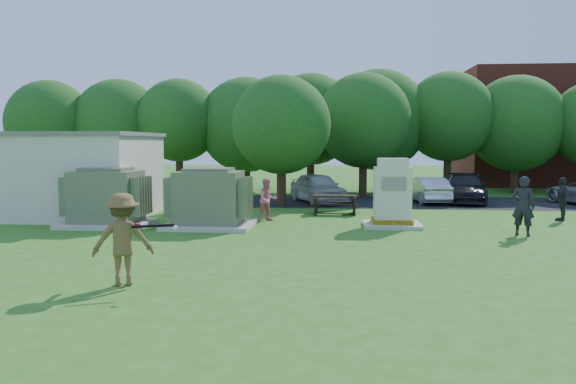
# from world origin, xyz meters

# --- Properties ---
(ground) EXTENTS (120.00, 120.00, 0.00)m
(ground) POSITION_xyz_m (0.00, 0.00, 0.00)
(ground) COLOR #2D6619
(ground) RESTS_ON ground
(service_building) EXTENTS (10.00, 5.00, 3.20)m
(service_building) POSITION_xyz_m (-11.00, 7.00, 1.60)
(service_building) COLOR beige
(service_building) RESTS_ON ground
(service_building_roof) EXTENTS (10.20, 5.20, 0.15)m
(service_building_roof) POSITION_xyz_m (-11.00, 7.00, 3.27)
(service_building_roof) COLOR slate
(service_building_roof) RESTS_ON service_building
(brick_building) EXTENTS (15.00, 8.00, 8.00)m
(brick_building) POSITION_xyz_m (18.00, 27.00, 4.00)
(brick_building) COLOR maroon
(brick_building) RESTS_ON ground
(parking_strip) EXTENTS (20.00, 6.00, 0.01)m
(parking_strip) POSITION_xyz_m (7.00, 13.50, 0.01)
(parking_strip) COLOR #232326
(parking_strip) RESTS_ON ground
(transformer_left) EXTENTS (3.00, 2.40, 2.07)m
(transformer_left) POSITION_xyz_m (-6.50, 4.50, 0.97)
(transformer_left) COLOR beige
(transformer_left) RESTS_ON ground
(transformer_right) EXTENTS (3.00, 2.40, 2.07)m
(transformer_right) POSITION_xyz_m (-2.80, 4.50, 0.97)
(transformer_right) COLOR beige
(transformer_right) RESTS_ON ground
(generator_cabinet) EXTENTS (1.98, 1.62, 2.41)m
(generator_cabinet) POSITION_xyz_m (3.55, 5.16, 1.05)
(generator_cabinet) COLOR beige
(generator_cabinet) RESTS_ON ground
(picnic_table) EXTENTS (1.82, 1.37, 0.78)m
(picnic_table) POSITION_xyz_m (1.54, 8.56, 0.49)
(picnic_table) COLOR black
(picnic_table) RESTS_ON ground
(batter) EXTENTS (1.39, 1.05, 1.91)m
(batter) POSITION_xyz_m (-2.73, -3.53, 0.96)
(batter) COLOR brown
(batter) RESTS_ON ground
(person_by_generator) EXTENTS (0.83, 0.74, 1.90)m
(person_by_generator) POSITION_xyz_m (7.50, 3.60, 0.95)
(person_by_generator) COLOR black
(person_by_generator) RESTS_ON ground
(person_at_picnic) EXTENTS (0.99, 0.94, 1.62)m
(person_at_picnic) POSITION_xyz_m (-0.98, 6.23, 0.81)
(person_at_picnic) COLOR pink
(person_at_picnic) RESTS_ON ground
(person_walking_right) EXTENTS (0.86, 1.04, 1.66)m
(person_walking_right) POSITION_xyz_m (10.09, 7.29, 0.83)
(person_walking_right) COLOR #28272D
(person_walking_right) RESTS_ON ground
(car_white) EXTENTS (3.34, 4.67, 1.48)m
(car_white) POSITION_xyz_m (0.66, 12.96, 0.74)
(car_white) COLOR silver
(car_white) RESTS_ON ground
(car_silver_a) EXTENTS (1.84, 4.00, 1.27)m
(car_silver_a) POSITION_xyz_m (6.02, 13.35, 0.63)
(car_silver_a) COLOR silver
(car_silver_a) RESTS_ON ground
(car_dark) EXTENTS (2.71, 5.04, 1.39)m
(car_dark) POSITION_xyz_m (7.91, 13.81, 0.69)
(car_dark) COLOR black
(car_dark) RESTS_ON ground
(batting_equipment) EXTENTS (1.07, 0.38, 0.09)m
(batting_equipment) POSITION_xyz_m (-2.05, -3.64, 1.25)
(batting_equipment) COLOR black
(batting_equipment) RESTS_ON ground
(tree_row) EXTENTS (41.30, 13.30, 7.30)m
(tree_row) POSITION_xyz_m (1.75, 18.50, 4.15)
(tree_row) COLOR #47301E
(tree_row) RESTS_ON ground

